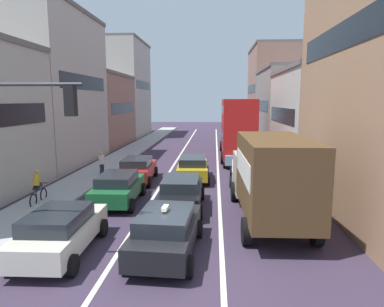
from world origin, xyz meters
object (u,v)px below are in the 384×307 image
(pedestrian_near_kerb, at_px, (102,162))
(sedan_right_lane_behind_truck, at_px, (247,169))
(wagon_right_lane_far, at_px, (237,155))
(sedan_centre_lane_second, at_px, (181,192))
(taxi_centre_lane_front, at_px, (166,230))
(traffic_light_pole, at_px, (8,141))
(removalist_box_truck, at_px, (270,175))
(sedan_left_lane_third, at_px, (137,169))
(cyclist_on_sidewalk, at_px, (37,188))
(wagon_left_lane_second, at_px, (118,187))
(hatchback_centre_lane_third, at_px, (193,168))
(bus_mid_queue_primary, at_px, (237,125))
(sedan_left_lane_front, at_px, (60,230))

(pedestrian_near_kerb, bearing_deg, sedan_right_lane_behind_truck, 14.85)
(wagon_right_lane_far, bearing_deg, sedan_centre_lane_second, 166.84)
(sedan_centre_lane_second, bearing_deg, taxi_centre_lane_front, 179.44)
(taxi_centre_lane_front, relative_size, wagon_right_lane_far, 1.00)
(traffic_light_pole, bearing_deg, wagon_right_lane_far, 65.76)
(removalist_box_truck, distance_m, sedan_left_lane_third, 9.74)
(taxi_centre_lane_front, xyz_separation_m, cyclist_on_sidewalk, (-6.88, 4.89, 0.05))
(traffic_light_pole, bearing_deg, sedan_right_lane_behind_truck, 55.46)
(wagon_left_lane_second, height_order, wagon_right_lane_far, same)
(sedan_left_lane_third, bearing_deg, cyclist_on_sidewalk, 141.56)
(sedan_centre_lane_second, relative_size, wagon_left_lane_second, 0.99)
(hatchback_centre_lane_third, relative_size, bus_mid_queue_primary, 0.42)
(sedan_centre_lane_second, height_order, sedan_left_lane_third, same)
(hatchback_centre_lane_third, bearing_deg, sedan_right_lane_behind_truck, -98.06)
(sedan_left_lane_third, distance_m, sedan_right_lane_behind_truck, 6.72)
(sedan_left_lane_front, bearing_deg, traffic_light_pole, 135.38)
(traffic_light_pole, relative_size, wagon_right_lane_far, 1.25)
(cyclist_on_sidewalk, bearing_deg, removalist_box_truck, -100.72)
(sedan_left_lane_third, height_order, bus_mid_queue_primary, bus_mid_queue_primary)
(sedan_right_lane_behind_truck, xyz_separation_m, cyclist_on_sidewalk, (-10.40, -5.36, 0.05))
(taxi_centre_lane_front, xyz_separation_m, sedan_right_lane_behind_truck, (3.52, 10.25, -0.00))
(traffic_light_pole, bearing_deg, removalist_box_truck, 28.60)
(traffic_light_pole, height_order, cyclist_on_sidewalk, traffic_light_pole)
(bus_mid_queue_primary, bearing_deg, wagon_left_lane_second, 155.22)
(traffic_light_pole, bearing_deg, sedan_centre_lane_second, 53.58)
(sedan_centre_lane_second, relative_size, bus_mid_queue_primary, 0.41)
(removalist_box_truck, height_order, wagon_right_lane_far, removalist_box_truck)
(taxi_centre_lane_front, relative_size, bus_mid_queue_primary, 0.42)
(removalist_box_truck, distance_m, taxi_centre_lane_front, 5.14)
(removalist_box_truck, xyz_separation_m, sedan_left_lane_front, (-7.24, -3.48, -1.18))
(sedan_left_lane_front, height_order, sedan_right_lane_behind_truck, same)
(taxi_centre_lane_front, height_order, sedan_right_lane_behind_truck, taxi_centre_lane_front)
(traffic_light_pole, relative_size, removalist_box_truck, 0.71)
(removalist_box_truck, bearing_deg, sedan_centre_lane_second, 67.25)
(sedan_centre_lane_second, distance_m, sedan_left_lane_third, 6.11)
(sedan_centre_lane_second, bearing_deg, sedan_left_lane_front, 144.80)
(traffic_light_pole, distance_m, taxi_centre_lane_front, 5.42)
(sedan_left_lane_front, relative_size, sedan_centre_lane_second, 1.01)
(traffic_light_pole, xyz_separation_m, hatchback_centre_lane_third, (4.53, 11.76, -3.02))
(sedan_centre_lane_second, distance_m, pedestrian_near_kerb, 8.80)
(traffic_light_pole, distance_m, wagon_right_lane_far, 18.90)
(sedan_left_lane_third, bearing_deg, wagon_right_lane_far, -50.11)
(sedan_centre_lane_second, height_order, pedestrian_near_kerb, pedestrian_near_kerb)
(wagon_right_lane_far, bearing_deg, cyclist_on_sidewalk, 140.39)
(wagon_left_lane_second, height_order, cyclist_on_sidewalk, cyclist_on_sidewalk)
(removalist_box_truck, distance_m, cyclist_on_sidewalk, 10.86)
(sedan_left_lane_third, bearing_deg, sedan_right_lane_behind_truck, -89.61)
(sedan_left_lane_front, xyz_separation_m, wagon_left_lane_second, (0.33, 5.64, 0.00))
(bus_mid_queue_primary, relative_size, cyclist_on_sidewalk, 6.07)
(sedan_right_lane_behind_truck, xyz_separation_m, wagon_right_lane_far, (-0.21, 5.57, 0.00))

